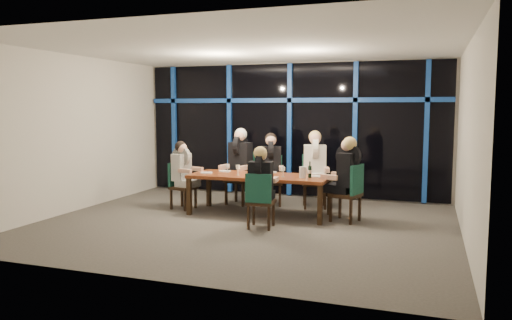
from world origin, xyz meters
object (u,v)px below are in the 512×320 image
at_px(diner_far_left, 239,155).
at_px(wine_bottle, 310,171).
at_px(chair_far_left, 242,175).
at_px(chair_far_right, 314,178).
at_px(chair_end_left, 180,183).
at_px(chair_end_right, 350,190).
at_px(diner_end_left, 183,165).
at_px(chair_far_mid, 271,177).
at_px(diner_far_right, 315,158).
at_px(water_pitcher, 302,172).
at_px(diner_far_mid, 271,158).
at_px(diner_end_right, 346,167).
at_px(diner_near_mid, 261,175).
at_px(chair_near_mid, 260,198).
at_px(dining_table, 260,179).

height_order(diner_far_left, wine_bottle, diner_far_left).
relative_size(chair_far_left, wine_bottle, 3.69).
bearing_deg(chair_far_right, chair_end_left, -173.11).
xyz_separation_m(chair_end_right, diner_end_left, (-3.30, 0.07, 0.31)).
height_order(chair_far_right, chair_end_right, chair_far_right).
height_order(chair_far_mid, diner_far_right, diner_far_right).
bearing_deg(chair_end_right, chair_far_mid, -105.57).
relative_size(chair_far_left, chair_end_right, 1.05).
height_order(chair_far_left, diner_far_left, diner_far_left).
height_order(chair_end_left, water_pitcher, water_pitcher).
relative_size(chair_far_mid, diner_far_mid, 1.03).
distance_m(diner_end_right, diner_near_mid, 1.57).
distance_m(chair_far_right, chair_end_right, 1.45).
bearing_deg(chair_near_mid, dining_table, -75.56).
relative_size(chair_end_left, diner_near_mid, 1.01).
bearing_deg(diner_far_right, diner_end_left, -174.11).
height_order(chair_end_left, diner_near_mid, diner_near_mid).
bearing_deg(diner_far_left, diner_far_mid, 19.97).
height_order(diner_far_right, diner_near_mid, diner_far_right).
height_order(chair_far_left, diner_end_left, diner_end_left).
xyz_separation_m(dining_table, water_pitcher, (0.85, -0.13, 0.17)).
bearing_deg(chair_end_left, chair_far_right, -56.59).
relative_size(chair_end_left, diner_far_left, 0.88).
bearing_deg(chair_near_mid, wine_bottle, -125.30).
bearing_deg(diner_far_left, diner_near_mid, -49.92).
height_order(diner_far_mid, wine_bottle, diner_far_mid).
bearing_deg(chair_end_right, diner_end_right, -90.00).
xyz_separation_m(diner_end_left, wine_bottle, (2.57, -0.06, -0.02)).
height_order(chair_far_mid, chair_end_left, chair_far_mid).
bearing_deg(diner_far_right, chair_end_left, -175.00).
distance_m(chair_far_left, chair_far_mid, 0.61).
height_order(dining_table, wine_bottle, wine_bottle).
height_order(dining_table, water_pitcher, water_pitcher).
distance_m(dining_table, diner_far_mid, 1.00).
bearing_deg(chair_end_left, diner_far_mid, -49.82).
distance_m(chair_end_left, diner_far_left, 1.34).
height_order(chair_far_mid, chair_far_right, chair_far_right).
bearing_deg(chair_far_mid, diner_far_left, -178.95).
distance_m(diner_far_right, water_pitcher, 1.14).
distance_m(chair_end_left, diner_end_left, 0.37).
distance_m(chair_far_right, diner_near_mid, 2.12).
xyz_separation_m(dining_table, diner_end_right, (1.61, -0.03, 0.29)).
bearing_deg(chair_far_mid, diner_far_right, -19.23).
distance_m(chair_end_right, wine_bottle, 0.79).
height_order(chair_end_left, chair_near_mid, chair_near_mid).
bearing_deg(chair_far_left, chair_near_mid, -52.32).
distance_m(diner_near_mid, water_pitcher, 0.98).
bearing_deg(chair_near_mid, chair_far_right, -106.26).
bearing_deg(dining_table, wine_bottle, -1.93).
relative_size(dining_table, chair_far_right, 2.47).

